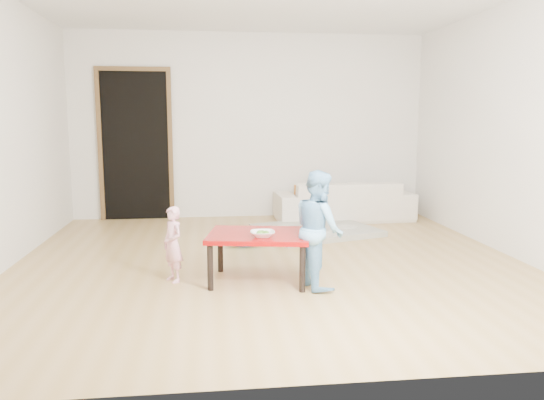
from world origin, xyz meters
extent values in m
cube|color=#AE894A|center=(0.00, 0.00, 0.00)|extent=(5.00, 5.00, 0.01)
cube|color=white|center=(0.00, 2.50, 1.30)|extent=(5.00, 0.02, 2.60)
cube|color=white|center=(2.50, 0.00, 1.30)|extent=(0.02, 5.00, 2.60)
imported|color=silver|center=(1.28, 2.05, 0.28)|extent=(1.92, 0.82, 0.55)
cube|color=orange|center=(0.84, 1.90, 0.43)|extent=(0.52, 0.46, 0.13)
imported|color=white|center=(-0.15, -0.79, 0.46)|extent=(0.20, 0.20, 0.05)
imported|color=pink|center=(-0.91, -0.55, 0.33)|extent=(0.26, 0.29, 0.66)
imported|color=#5CA6D5|center=(0.32, -0.83, 0.50)|extent=(0.46, 0.54, 0.99)
imported|color=teal|center=(-0.20, 0.72, 0.07)|extent=(0.45, 0.45, 0.14)
camera|label=1|loc=(-0.58, -5.11, 1.41)|focal=35.00mm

